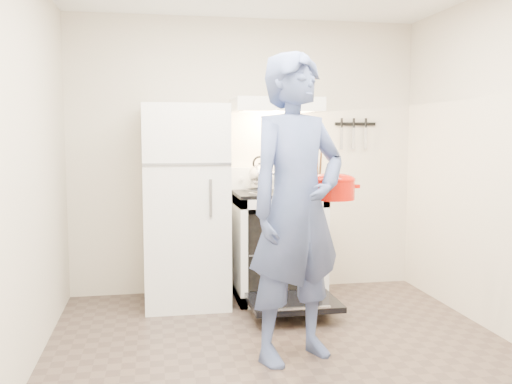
# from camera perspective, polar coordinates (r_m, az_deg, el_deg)

# --- Properties ---
(floor) EXTENTS (3.60, 3.60, 0.00)m
(floor) POSITION_cam_1_polar(r_m,az_deg,el_deg) (3.80, 3.59, -16.76)
(floor) COLOR #4D3E35
(floor) RESTS_ON ground
(back_wall) EXTENTS (3.20, 0.02, 2.50)m
(back_wall) POSITION_cam_1_polar(r_m,az_deg,el_deg) (5.27, -1.02, 3.59)
(back_wall) COLOR beige
(back_wall) RESTS_ON ground
(refrigerator) EXTENTS (0.70, 0.70, 1.70)m
(refrigerator) POSITION_cam_1_polar(r_m,az_deg,el_deg) (4.90, -7.06, -1.33)
(refrigerator) COLOR white
(refrigerator) RESTS_ON floor
(stove_body) EXTENTS (0.76, 0.65, 0.92)m
(stove_body) POSITION_cam_1_polar(r_m,az_deg,el_deg) (5.09, 2.16, -5.46)
(stove_body) COLOR white
(stove_body) RESTS_ON floor
(cooktop) EXTENTS (0.76, 0.65, 0.03)m
(cooktop) POSITION_cam_1_polar(r_m,az_deg,el_deg) (5.02, 2.18, -0.14)
(cooktop) COLOR black
(cooktop) RESTS_ON stove_body
(backsplash) EXTENTS (0.76, 0.07, 0.20)m
(backsplash) POSITION_cam_1_polar(r_m,az_deg,el_deg) (5.29, 1.52, 1.42)
(backsplash) COLOR white
(backsplash) RESTS_ON cooktop
(oven_door) EXTENTS (0.70, 0.54, 0.04)m
(oven_door) POSITION_cam_1_polar(r_m,az_deg,el_deg) (4.61, 3.76, -10.97)
(oven_door) COLOR black
(oven_door) RESTS_ON floor
(oven_rack) EXTENTS (0.60, 0.52, 0.01)m
(oven_rack) POSITION_cam_1_polar(r_m,az_deg,el_deg) (5.10, 2.16, -5.68)
(oven_rack) COLOR slate
(oven_rack) RESTS_ON stove_body
(range_hood) EXTENTS (0.76, 0.50, 0.12)m
(range_hood) POSITION_cam_1_polar(r_m,az_deg,el_deg) (5.07, 2.03, 8.69)
(range_hood) COLOR white
(range_hood) RESTS_ON back_wall
(knife_strip) EXTENTS (0.40, 0.02, 0.03)m
(knife_strip) POSITION_cam_1_polar(r_m,az_deg,el_deg) (5.52, 9.89, 6.72)
(knife_strip) COLOR black
(knife_strip) RESTS_ON back_wall
(pizza_stone) EXTENTS (0.31, 0.31, 0.02)m
(pizza_stone) POSITION_cam_1_polar(r_m,az_deg,el_deg) (5.00, 2.50, -5.73)
(pizza_stone) COLOR olive
(pizza_stone) RESTS_ON oven_rack
(tea_kettle) EXTENTS (0.25, 0.21, 0.31)m
(tea_kettle) POSITION_cam_1_polar(r_m,az_deg,el_deg) (5.11, 0.40, 1.88)
(tea_kettle) COLOR #B7B8BC
(tea_kettle) RESTS_ON cooktop
(utensil_jar) EXTENTS (0.09, 0.09, 0.13)m
(utensil_jar) POSITION_cam_1_polar(r_m,az_deg,el_deg) (4.89, 6.36, 0.97)
(utensil_jar) COLOR silver
(utensil_jar) RESTS_ON cooktop
(person) EXTENTS (0.85, 0.72, 1.97)m
(person) POSITION_cam_1_polar(r_m,az_deg,el_deg) (3.64, 4.08, -1.62)
(person) COLOR #364871
(person) RESTS_ON floor
(dutch_oven) EXTENTS (0.37, 0.30, 0.24)m
(dutch_oven) POSITION_cam_1_polar(r_m,az_deg,el_deg) (3.92, 7.71, 0.26)
(dutch_oven) COLOR red
(dutch_oven) RESTS_ON person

